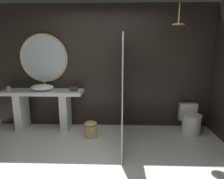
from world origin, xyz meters
The scene contains 11 objects.
ground_plane centered at (0.00, 0.00, 0.00)m, with size 5.76×5.76×0.00m, color silver.
back_wall_panel centered at (0.00, 1.90, 1.30)m, with size 4.80×0.10×2.60m, color black.
vanity_counter centered at (-1.25, 1.59, 0.54)m, with size 1.70×0.49×0.85m.
vessel_sink centered at (-1.25, 1.60, 0.91)m, with size 0.47×0.39×0.17m.
tumbler_cup centered at (-1.97, 1.61, 0.89)m, with size 0.08×0.08×0.08m, color silver.
tissue_box centered at (-0.58, 1.57, 0.89)m, with size 0.15×0.13×0.08m, color #3D3323.
round_wall_mirror centered at (-1.25, 1.81, 1.50)m, with size 1.03×0.04×1.03m.
shower_glass_panel centered at (0.39, 1.06, 0.97)m, with size 0.02×1.58×1.95m, color silver.
rain_shower_head centered at (1.41, 1.37, 2.17)m, with size 0.22×0.22×0.38m.
toilet centered at (1.82, 1.53, 0.25)m, with size 0.39×0.54×0.56m.
waste_bin centered at (-0.20, 1.24, 0.16)m, with size 0.25×0.25×0.31m.
Camera 1 is at (0.34, -2.47, 1.78)m, focal length 32.48 mm.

